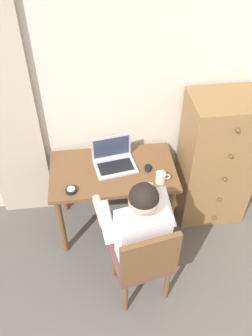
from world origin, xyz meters
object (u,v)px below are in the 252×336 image
Objects in this scene: computer_mouse at (148,168)px; desk_clock at (71,190)px; dresser at (216,161)px; coffee_mug at (161,178)px; person_seated at (137,226)px; desk at (113,179)px; chair at (144,260)px; laptop at (114,160)px.

desk_clock is (-0.64, -0.18, -0.00)m from computer_mouse.
coffee_mug is (-0.56, -0.28, 0.12)m from dresser.
coffee_mug is at bearing 56.68° from person_seated.
coffee_mug is (0.72, 0.02, 0.03)m from desk_clock.
person_seated is at bearing -95.10° from computer_mouse.
coffee_mug is (0.25, 0.38, 0.10)m from person_seated.
person_seated is at bearing -77.79° from desk.
chair reaches higher than computer_mouse.
dresser is 10.65× the size of coffee_mug.
desk_clock is (-0.50, 0.54, 0.25)m from chair.
dresser is 1.47× the size of chair.
desk is at bearing -104.92° from laptop.
laptop is 3.14× the size of coffee_mug.
computer_mouse is (0.17, 0.54, 0.07)m from person_seated.
coffee_mug is at bearing -51.76° from computer_mouse.
dresser is at bearing 26.21° from coffee_mug.
computer_mouse is at bearing 115.57° from coffee_mug.
computer_mouse is at bearing -5.83° from desk.
person_seated reaches higher than desk_clock.
laptop is (-0.92, -0.02, 0.13)m from dresser.
coffee_mug is (0.37, -0.19, 0.16)m from desk.
laptop reaches higher than coffee_mug.
laptop is at bearing 75.08° from desk.
desk is 0.32m from computer_mouse.
person_seated is 0.59m from desk_clock.
computer_mouse is at bearing 72.23° from person_seated.
chair is 2.30× the size of laptop.
desk is 2.80× the size of laptop.
laptop is at bearing 37.22° from desk_clock.
computer_mouse is at bearing 15.68° from desk_clock.
coffee_mug is at bearing 68.68° from chair.
chair is (-0.78, -0.83, -0.16)m from dresser.
dresser is at bearing 5.40° from desk.
desk is 8.77× the size of coffee_mug.
dresser is at bearing 13.11° from desk_clock.
chair reaches higher than desk_clock.
computer_mouse is 0.66m from desk_clock.
chair is at bearing -88.49° from computer_mouse.
computer_mouse is 0.83× the size of coffee_mug.
dresser is at bearing 38.89° from person_seated.
computer_mouse is at bearing -19.17° from laptop.
dresser reaches higher than laptop.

